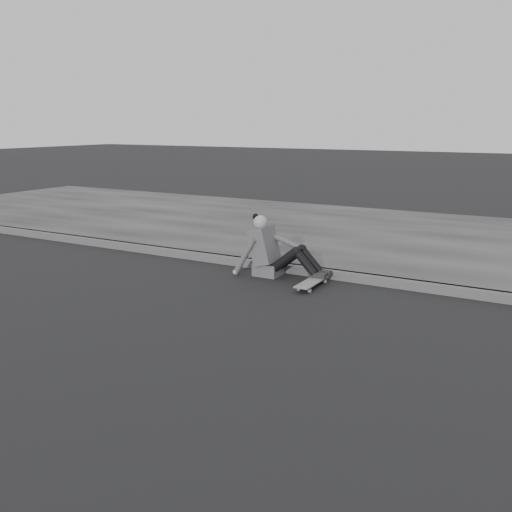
# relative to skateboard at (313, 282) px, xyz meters

# --- Properties ---
(ground) EXTENTS (80.00, 80.00, 0.00)m
(ground) POSITION_rel_skateboard_xyz_m (0.41, -2.04, -0.07)
(ground) COLOR black
(ground) RESTS_ON ground
(curb) EXTENTS (24.00, 0.16, 0.12)m
(curb) POSITION_rel_skateboard_xyz_m (0.41, 0.54, -0.01)
(curb) COLOR #4C4C4C
(curb) RESTS_ON ground
(sidewalk) EXTENTS (24.00, 6.00, 0.12)m
(sidewalk) POSITION_rel_skateboard_xyz_m (0.41, 3.56, -0.01)
(sidewalk) COLOR #383838
(sidewalk) RESTS_ON ground
(skateboard) EXTENTS (0.20, 0.78, 0.09)m
(skateboard) POSITION_rel_skateboard_xyz_m (0.00, 0.00, 0.00)
(skateboard) COLOR gray
(skateboard) RESTS_ON ground
(seated_woman) EXTENTS (1.38, 0.46, 0.88)m
(seated_woman) POSITION_rel_skateboard_xyz_m (-0.73, 0.25, 0.29)
(seated_woman) COLOR #4C4C4E
(seated_woman) RESTS_ON ground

